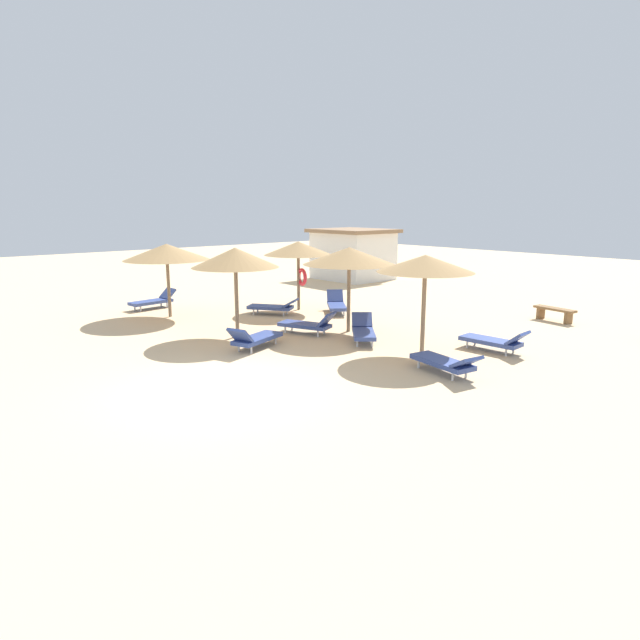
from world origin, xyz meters
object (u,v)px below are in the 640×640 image
lounger_0 (446,362)px  parasol_0 (425,264)px  lounger_4 (154,301)px  lounger_6 (274,307)px  lounger_5 (495,341)px  bench_1 (555,312)px  parasol_2 (349,256)px  lounger_2 (363,331)px  lounger_3 (255,338)px  lounger_7 (308,324)px  lounger_1 (336,304)px  parasol_4 (167,252)px  parasol_3 (235,258)px  parasol_1 (298,249)px  beach_cabana (353,254)px

lounger_0 → parasol_0: bearing=145.2°
lounger_4 → lounger_6: (4.26, 2.87, -0.01)m
lounger_5 → bench_1: 5.40m
parasol_2 → lounger_2: 2.54m
lounger_0 → lounger_3: bearing=-157.3°
lounger_6 → lounger_7: 3.48m
lounger_2 → lounger_1: bearing=147.2°
lounger_6 → parasol_0: bearing=-1.4°
parasol_4 → lounger_2: parasol_4 is taller
parasol_0 → lounger_2: (-2.10, -0.20, -2.20)m
lounger_5 → lounger_6: (-8.46, -1.51, -0.01)m
parasol_3 → parasol_4: size_ratio=0.90×
parasol_1 → lounger_4: size_ratio=1.39×
lounger_1 → lounger_4: lounger_1 is taller
lounger_6 → lounger_7: bearing=-17.9°
lounger_2 → parasol_0: bearing=5.4°
parasol_3 → lounger_5: bearing=35.3°
parasol_1 → parasol_2: (4.07, -1.20, 0.07)m
lounger_0 → beach_cabana: 17.97m
parasol_0 → lounger_1: parasol_0 is taller
parasol_4 → lounger_5: bearing=23.5°
parasol_4 → lounger_0: size_ratio=1.57×
parasol_3 → parasol_2: bearing=60.4°
lounger_3 → lounger_5: lounger_3 is taller
lounger_6 → parasol_2: bearing=2.5°
parasol_4 → lounger_0: parasol_4 is taller
parasol_0 → bench_1: bearing=86.5°
lounger_2 → lounger_6: (-5.11, 0.38, -0.01)m
parasol_2 → lounger_1: 3.93m
lounger_3 → lounger_5: size_ratio=1.03×
bench_1 → lounger_6: bearing=-138.1°
lounger_5 → lounger_6: 8.60m
parasol_0 → lounger_0: size_ratio=1.39×
lounger_7 → bench_1: (4.34, 7.92, 0.02)m
lounger_7 → lounger_2: bearing=21.0°
lounger_6 → lounger_7: size_ratio=0.98×
parasol_3 → lounger_0: size_ratio=1.41×
lounger_3 → lounger_4: size_ratio=1.02×
lounger_6 → lounger_2: bearing=-4.2°
parasol_2 → parasol_4: parasol_2 is taller
parasol_3 → lounger_4: (-6.36, 0.12, -2.18)m
parasol_4 → bench_1: parasol_4 is taller
parasol_0 → lounger_6: size_ratio=1.43×
lounger_3 → lounger_6: (-3.70, 3.44, -0.01)m
parasol_1 → lounger_3: (3.88, -4.81, -2.10)m
parasol_1 → lounger_5: parasol_1 is taller
lounger_0 → lounger_7: size_ratio=1.01×
parasol_1 → lounger_5: size_ratio=1.41×
lounger_0 → lounger_4: 13.17m
parasol_0 → lounger_2: parasol_0 is taller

